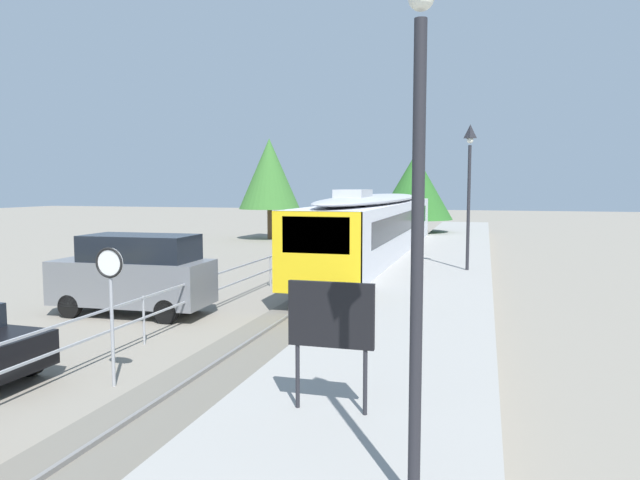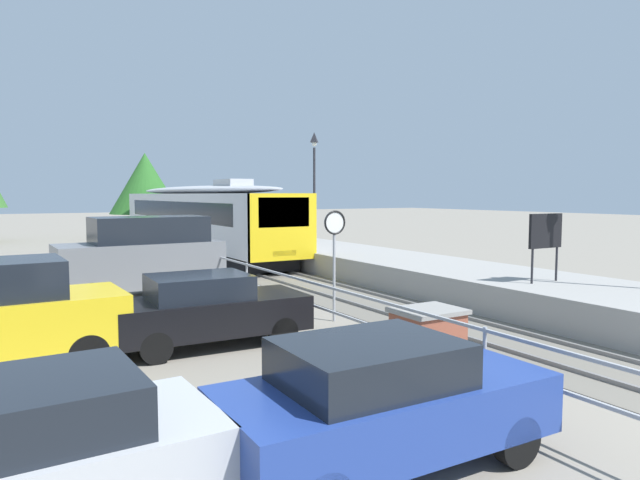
% 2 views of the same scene
% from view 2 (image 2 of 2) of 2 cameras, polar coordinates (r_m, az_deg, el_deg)
% --- Properties ---
extents(ground_plane, '(160.00, 160.00, 0.00)m').
position_cam_2_polar(ground_plane, '(25.87, -15.43, -2.63)').
color(ground_plane, gray).
extents(track_rails, '(3.20, 60.00, 0.14)m').
position_cam_2_polar(track_rails, '(26.78, -9.21, -2.20)').
color(track_rails, '#6B665B').
rests_on(track_rails, ground).
extents(commuter_train, '(2.82, 20.76, 3.74)m').
position_cam_2_polar(commuter_train, '(30.80, -12.24, 2.59)').
color(commuter_train, silver).
rests_on(commuter_train, track_rails).
extents(station_platform, '(3.90, 60.00, 0.90)m').
position_cam_2_polar(station_platform, '(28.05, -3.01, -0.99)').
color(station_platform, '#999691').
rests_on(station_platform, ground).
extents(platform_lamp_mid_platform, '(0.34, 0.34, 5.35)m').
position_cam_2_polar(platform_lamp_mid_platform, '(28.01, -0.58, 7.56)').
color(platform_lamp_mid_platform, '#232328').
rests_on(platform_lamp_mid_platform, station_platform).
extents(platform_notice_board, '(1.20, 0.08, 1.80)m').
position_cam_2_polar(platform_notice_board, '(15.81, 21.87, 0.64)').
color(platform_notice_board, '#232328').
rests_on(platform_notice_board, station_platform).
extents(speed_limit_sign, '(0.61, 0.10, 2.81)m').
position_cam_2_polar(speed_limit_sign, '(14.06, 1.49, 0.25)').
color(speed_limit_sign, '#9EA0A5').
rests_on(speed_limit_sign, ground).
extents(brick_utility_cabinet, '(1.21, 0.99, 1.13)m').
position_cam_2_polar(brick_utility_cabinet, '(10.60, 10.84, -9.79)').
color(brick_utility_cabinet, brown).
rests_on(brick_utility_cabinet, ground).
extents(carpark_fence, '(0.06, 36.06, 1.25)m').
position_cam_2_polar(carpark_fence, '(16.24, -7.43, -3.51)').
color(carpark_fence, '#9EA0A5').
rests_on(carpark_fence, ground).
extents(parked_hatchback_blue, '(4.02, 1.80, 1.53)m').
position_cam_2_polar(parked_hatchback_blue, '(6.89, 6.36, -15.88)').
color(parked_hatchback_blue, navy).
rests_on(parked_hatchback_blue, ground).
extents(parked_hatchback_silver, '(4.06, 1.89, 1.53)m').
position_cam_2_polar(parked_hatchback_silver, '(6.09, -29.68, -19.32)').
color(parked_hatchback_silver, '#B7BABF').
rests_on(parked_hatchback_silver, ground).
extents(parked_hatchback_black, '(4.06, 1.89, 1.53)m').
position_cam_2_polar(parked_hatchback_black, '(12.19, -11.24, -6.85)').
color(parked_hatchback_black, black).
rests_on(parked_hatchback_black, ground).
extents(parked_van_grey, '(4.97, 2.13, 2.51)m').
position_cam_2_polar(parked_van_grey, '(18.34, -17.50, -1.53)').
color(parked_van_grey, slate).
rests_on(parked_van_grey, ground).
extents(tree_behind_carpark, '(5.13, 5.13, 6.22)m').
position_cam_2_polar(tree_behind_carpark, '(43.33, -17.26, 5.48)').
color(tree_behind_carpark, brown).
rests_on(tree_behind_carpark, ground).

